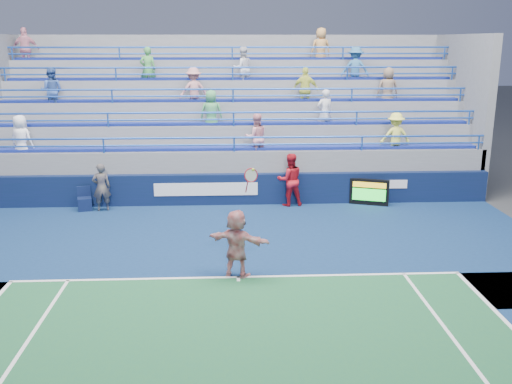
{
  "coord_description": "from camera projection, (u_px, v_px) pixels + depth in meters",
  "views": [
    {
      "loc": [
        -0.2,
        -12.91,
        5.6
      ],
      "look_at": [
        0.56,
        2.5,
        1.5
      ],
      "focal_mm": 40.0,
      "sensor_mm": 36.0,
      "label": 1
    }
  ],
  "objects": [
    {
      "name": "judge_chair",
      "position": [
        85.0,
        203.0,
        19.38
      ],
      "size": [
        0.55,
        0.56,
        0.81
      ],
      "color": "#0C163A",
      "rests_on": "ground"
    },
    {
      "name": "ball_girl",
      "position": [
        290.0,
        180.0,
        19.79
      ],
      "size": [
        0.99,
        0.82,
        1.86
      ],
      "primitive_type": "imported",
      "rotation": [
        0.0,
        0.0,
        3.28
      ],
      "color": "red",
      "rests_on": "ground"
    },
    {
      "name": "serve_speed_board",
      "position": [
        369.0,
        192.0,
        19.94
      ],
      "size": [
        1.32,
        0.58,
        0.94
      ],
      "color": "black",
      "rests_on": "ground"
    },
    {
      "name": "bleacher_stand",
      "position": [
        233.0,
        143.0,
        23.42
      ],
      "size": [
        18.0,
        5.6,
        6.13
      ],
      "color": "slate",
      "rests_on": "ground"
    },
    {
      "name": "line_judge",
      "position": [
        102.0,
        187.0,
        19.19
      ],
      "size": [
        0.68,
        0.53,
        1.65
      ],
      "primitive_type": "imported",
      "rotation": [
        0.0,
        0.0,
        3.39
      ],
      "color": "#131534",
      "rests_on": "ground"
    },
    {
      "name": "ground",
      "position": [
        238.0,
        278.0,
        13.9
      ],
      "size": [
        120.0,
        120.0,
        0.0
      ],
      "primitive_type": "plane",
      "color": "#333538"
    },
    {
      "name": "sponsor_wall",
      "position": [
        235.0,
        189.0,
        20.04
      ],
      "size": [
        18.0,
        0.32,
        1.1
      ],
      "color": "#091835",
      "rests_on": "ground"
    },
    {
      "name": "tennis_player",
      "position": [
        237.0,
        243.0,
        13.8
      ],
      "size": [
        1.64,
        1.07,
        2.72
      ],
      "color": "silver",
      "rests_on": "ground"
    }
  ]
}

